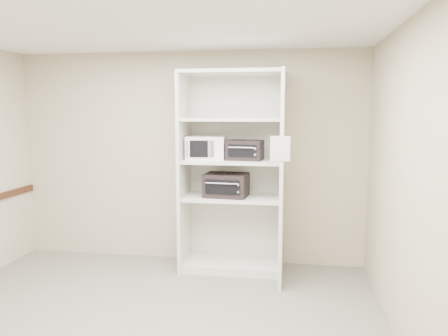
# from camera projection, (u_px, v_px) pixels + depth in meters

# --- Properties ---
(floor) EXTENTS (4.50, 4.00, 0.01)m
(floor) POSITION_uv_depth(u_px,v_px,m) (137.00, 332.00, 3.86)
(floor) COLOR #69645B
(floor) RESTS_ON ground
(ceiling) EXTENTS (4.50, 4.00, 0.01)m
(ceiling) POSITION_uv_depth(u_px,v_px,m) (128.00, 17.00, 3.52)
(ceiling) COLOR white
(wall_back) EXTENTS (4.50, 0.02, 2.70)m
(wall_back) POSITION_uv_depth(u_px,v_px,m) (188.00, 158.00, 5.65)
(wall_back) COLOR tan
(wall_back) RESTS_ON ground
(wall_right) EXTENTS (0.02, 4.00, 2.70)m
(wall_right) POSITION_uv_depth(u_px,v_px,m) (413.00, 189.00, 3.34)
(wall_right) COLOR tan
(wall_right) RESTS_ON ground
(shelving_unit) EXTENTS (1.24, 0.92, 2.42)m
(shelving_unit) POSITION_uv_depth(u_px,v_px,m) (236.00, 179.00, 5.28)
(shelving_unit) COLOR beige
(shelving_unit) RESTS_ON floor
(microwave) EXTENTS (0.48, 0.38, 0.28)m
(microwave) POSITION_uv_depth(u_px,v_px,m) (206.00, 148.00, 5.29)
(microwave) COLOR white
(microwave) RESTS_ON shelving_unit
(toaster_oven_upper) EXTENTS (0.44, 0.35, 0.23)m
(toaster_oven_upper) POSITION_uv_depth(u_px,v_px,m) (245.00, 150.00, 5.19)
(toaster_oven_upper) COLOR black
(toaster_oven_upper) RESTS_ON shelving_unit
(toaster_oven_lower) EXTENTS (0.54, 0.43, 0.28)m
(toaster_oven_lower) POSITION_uv_depth(u_px,v_px,m) (226.00, 185.00, 5.28)
(toaster_oven_lower) COLOR black
(toaster_oven_lower) RESTS_ON shelving_unit
(paper_sign) EXTENTS (0.20, 0.01, 0.26)m
(paper_sign) POSITION_uv_depth(u_px,v_px,m) (280.00, 149.00, 4.53)
(paper_sign) COLOR white
(paper_sign) RESTS_ON shelving_unit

